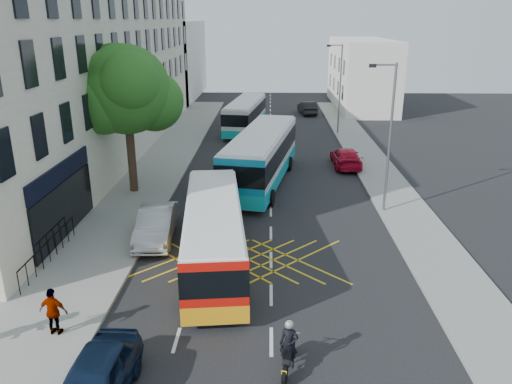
# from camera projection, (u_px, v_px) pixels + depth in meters

# --- Properties ---
(ground) EXTENTS (120.00, 120.00, 0.00)m
(ground) POSITION_uv_depth(u_px,v_px,m) (271.00, 342.00, 16.72)
(ground) COLOR black
(ground) RESTS_ON ground
(pavement_left) EXTENTS (5.00, 70.00, 0.15)m
(pavement_left) POSITION_uv_depth(u_px,v_px,m) (135.00, 191.00, 31.07)
(pavement_left) COLOR gray
(pavement_left) RESTS_ON ground
(pavement_right) EXTENTS (3.00, 70.00, 0.15)m
(pavement_right) POSITION_uv_depth(u_px,v_px,m) (392.00, 194.00, 30.67)
(pavement_right) COLOR gray
(pavement_right) RESTS_ON ground
(terrace_main) EXTENTS (8.30, 45.00, 13.50)m
(terrace_main) POSITION_uv_depth(u_px,v_px,m) (88.00, 67.00, 37.98)
(terrace_main) COLOR beige
(terrace_main) RESTS_ON ground
(terrace_far) EXTENTS (8.00, 20.00, 10.00)m
(terrace_far) POSITION_uv_depth(u_px,v_px,m) (167.00, 60.00, 67.37)
(terrace_far) COLOR silver
(terrace_far) RESTS_ON ground
(building_right) EXTENTS (6.00, 18.00, 8.00)m
(building_right) POSITION_uv_depth(u_px,v_px,m) (361.00, 73.00, 60.46)
(building_right) COLOR silver
(building_right) RESTS_ON ground
(street_tree) EXTENTS (6.30, 5.70, 8.80)m
(street_tree) POSITION_uv_depth(u_px,v_px,m) (126.00, 91.00, 29.00)
(street_tree) COLOR #382619
(street_tree) RESTS_ON pavement_left
(lamp_near) EXTENTS (1.45, 0.15, 8.00)m
(lamp_near) POSITION_uv_depth(u_px,v_px,m) (389.00, 131.00, 26.38)
(lamp_near) COLOR slate
(lamp_near) RESTS_ON pavement_right
(lamp_far) EXTENTS (1.45, 0.15, 8.00)m
(lamp_far) POSITION_uv_depth(u_px,v_px,m) (339.00, 84.00, 45.27)
(lamp_far) COLOR slate
(lamp_far) RESTS_ON pavement_right
(railings) EXTENTS (0.08, 5.60, 1.14)m
(railings) POSITION_uv_depth(u_px,v_px,m) (49.00, 250.00, 21.73)
(railings) COLOR black
(railings) RESTS_ON pavement_left
(bus_near) EXTENTS (3.49, 10.42, 2.87)m
(bus_near) POSITION_uv_depth(u_px,v_px,m) (214.00, 234.00, 21.43)
(bus_near) COLOR silver
(bus_near) RESTS_ON ground
(bus_mid) EXTENTS (4.96, 12.52, 3.43)m
(bus_mid) POSITION_uv_depth(u_px,v_px,m) (261.00, 157.00, 32.29)
(bus_mid) COLOR silver
(bus_mid) RESTS_ON ground
(bus_far) EXTENTS (3.80, 10.71, 2.95)m
(bus_far) POSITION_uv_depth(u_px,v_px,m) (245.00, 115.00, 47.82)
(bus_far) COLOR silver
(bus_far) RESTS_ON ground
(motorbike) EXTENTS (0.71, 1.95, 1.75)m
(motorbike) POSITION_uv_depth(u_px,v_px,m) (289.00, 346.00, 15.16)
(motorbike) COLOR black
(motorbike) RESTS_ON ground
(parked_car_blue) EXTENTS (1.95, 4.46, 1.49)m
(parked_car_blue) POSITION_uv_depth(u_px,v_px,m) (94.00, 383.00, 13.75)
(parked_car_blue) COLOR #0C1A33
(parked_car_blue) RESTS_ON ground
(parked_car_silver) EXTENTS (1.99, 4.86, 1.57)m
(parked_car_silver) POSITION_uv_depth(u_px,v_px,m) (156.00, 224.00, 24.25)
(parked_car_silver) COLOR #B4B6BD
(parked_car_silver) RESTS_ON ground
(red_hatchback) EXTENTS (1.94, 4.73, 1.37)m
(red_hatchback) POSITION_uv_depth(u_px,v_px,m) (346.00, 157.00, 36.39)
(red_hatchback) COLOR #B30723
(red_hatchback) RESTS_ON ground
(distant_car_grey) EXTENTS (2.25, 4.67, 1.28)m
(distant_car_grey) POSITION_uv_depth(u_px,v_px,m) (256.00, 115.00, 52.91)
(distant_car_grey) COLOR #42454A
(distant_car_grey) RESTS_ON ground
(distant_car_dark) EXTENTS (2.10, 4.52, 1.43)m
(distant_car_dark) POSITION_uv_depth(u_px,v_px,m) (307.00, 108.00, 56.51)
(distant_car_dark) COLOR black
(distant_car_dark) RESTS_ON ground
(pedestrian_far) EXTENTS (1.04, 0.54, 1.70)m
(pedestrian_far) POSITION_uv_depth(u_px,v_px,m) (54.00, 312.00, 16.64)
(pedestrian_far) COLOR gray
(pedestrian_far) RESTS_ON pavement_left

